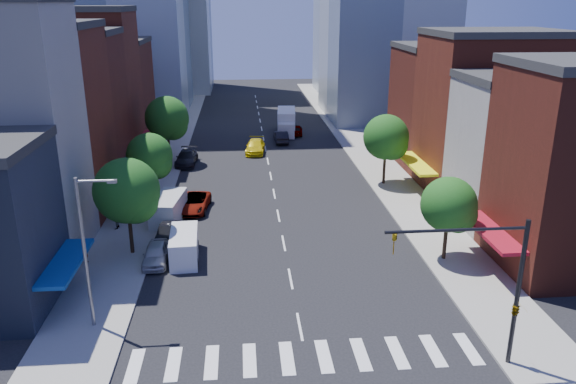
# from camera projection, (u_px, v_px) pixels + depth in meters

# --- Properties ---
(ground) EXTENTS (220.00, 220.00, 0.00)m
(ground) POSITION_uv_depth(u_px,v_px,m) (300.00, 327.00, 32.85)
(ground) COLOR black
(ground) RESTS_ON ground
(sidewalk_left) EXTENTS (5.00, 120.00, 0.15)m
(sidewalk_left) POSITION_uv_depth(u_px,v_px,m) (166.00, 154.00, 69.53)
(sidewalk_left) COLOR gray
(sidewalk_left) RESTS_ON ground
(sidewalk_right) EXTENTS (5.00, 120.00, 0.15)m
(sidewalk_right) POSITION_uv_depth(u_px,v_px,m) (364.00, 150.00, 71.56)
(sidewalk_right) COLOR gray
(sidewalk_right) RESTS_ON ground
(crosswalk) EXTENTS (19.00, 3.00, 0.01)m
(crosswalk) POSITION_uv_depth(u_px,v_px,m) (306.00, 357.00, 30.02)
(crosswalk) COLOR silver
(crosswalk) RESTS_ON ground
(bldg_left_2) EXTENTS (12.00, 9.00, 16.00)m
(bldg_left_2) POSITION_uv_depth(u_px,v_px,m) (31.00, 126.00, 47.90)
(bldg_left_2) COLOR #5C2015
(bldg_left_2) RESTS_ON ground
(bldg_left_3) EXTENTS (12.00, 8.00, 15.00)m
(bldg_left_3) POSITION_uv_depth(u_px,v_px,m) (61.00, 113.00, 56.07)
(bldg_left_3) COLOR #501E14
(bldg_left_3) RESTS_ON ground
(bldg_left_4) EXTENTS (12.00, 9.00, 17.00)m
(bldg_left_4) POSITION_uv_depth(u_px,v_px,m) (82.00, 90.00, 63.77)
(bldg_left_4) COLOR #5C2015
(bldg_left_4) RESTS_ON ground
(bldg_left_5) EXTENTS (12.00, 10.00, 13.00)m
(bldg_left_5) POSITION_uv_depth(u_px,v_px,m) (103.00, 94.00, 73.37)
(bldg_left_5) COLOR #501E14
(bldg_left_5) RESTS_ON ground
(bldg_right_1) EXTENTS (12.00, 8.00, 12.00)m
(bldg_right_1) POSITION_uv_depth(u_px,v_px,m) (531.00, 154.00, 46.77)
(bldg_right_1) COLOR silver
(bldg_right_1) RESTS_ON ground
(bldg_right_2) EXTENTS (12.00, 10.00, 15.00)m
(bldg_right_2) POSITION_uv_depth(u_px,v_px,m) (488.00, 115.00, 54.77)
(bldg_right_2) COLOR #5C2015
(bldg_right_2) RESTS_ON ground
(bldg_right_3) EXTENTS (12.00, 10.00, 13.00)m
(bldg_right_3) POSITION_uv_depth(u_px,v_px,m) (450.00, 107.00, 64.52)
(bldg_right_3) COLOR #501E14
(bldg_right_3) RESTS_ON ground
(traffic_signal) EXTENTS (7.24, 2.24, 8.00)m
(traffic_signal) POSITION_uv_depth(u_px,v_px,m) (507.00, 294.00, 28.08)
(traffic_signal) COLOR black
(traffic_signal) RESTS_ON sidewalk_right
(streetlight) EXTENTS (2.25, 0.25, 9.00)m
(streetlight) POSITION_uv_depth(u_px,v_px,m) (87.00, 244.00, 31.13)
(streetlight) COLOR slate
(streetlight) RESTS_ON sidewalk_left
(tree_left_near) EXTENTS (4.80, 4.80, 7.30)m
(tree_left_near) POSITION_uv_depth(u_px,v_px,m) (129.00, 193.00, 40.66)
(tree_left_near) COLOR black
(tree_left_near) RESTS_ON sidewalk_left
(tree_left_mid) EXTENTS (4.20, 4.20, 6.65)m
(tree_left_mid) POSITION_uv_depth(u_px,v_px,m) (151.00, 158.00, 51.14)
(tree_left_mid) COLOR black
(tree_left_mid) RESTS_ON sidewalk_left
(tree_left_far) EXTENTS (5.00, 5.00, 7.75)m
(tree_left_far) POSITION_uv_depth(u_px,v_px,m) (168.00, 120.00, 64.13)
(tree_left_far) COLOR black
(tree_left_far) RESTS_ON sidewalk_left
(tree_right_near) EXTENTS (4.00, 4.00, 6.20)m
(tree_right_near) POSITION_uv_depth(u_px,v_px,m) (451.00, 207.00, 39.92)
(tree_right_near) COLOR black
(tree_right_near) RESTS_ON sidewalk_right
(tree_right_far) EXTENTS (4.60, 4.60, 7.20)m
(tree_right_far) POSITION_uv_depth(u_px,v_px,m) (388.00, 139.00, 56.68)
(tree_right_far) COLOR black
(tree_right_far) RESTS_ON sidewalk_right
(parked_car_front) EXTENTS (1.76, 4.29, 1.46)m
(parked_car_front) POSITION_uv_depth(u_px,v_px,m) (156.00, 254.00, 40.64)
(parked_car_front) COLOR #B1B0B5
(parked_car_front) RESTS_ON ground
(parked_car_second) EXTENTS (1.98, 4.31, 1.37)m
(parked_car_second) POSITION_uv_depth(u_px,v_px,m) (169.00, 233.00, 44.34)
(parked_car_second) COLOR black
(parked_car_second) RESTS_ON ground
(parked_car_third) EXTENTS (3.01, 5.53, 1.47)m
(parked_car_third) POSITION_uv_depth(u_px,v_px,m) (194.00, 203.00, 50.86)
(parked_car_third) COLOR #999999
(parked_car_third) RESTS_ON ground
(parked_car_rear) EXTENTS (2.53, 5.63, 1.60)m
(parked_car_rear) POSITION_uv_depth(u_px,v_px,m) (187.00, 158.00, 65.24)
(parked_car_rear) COLOR black
(parked_car_rear) RESTS_ON ground
(cargo_van_near) EXTENTS (2.20, 4.96, 2.07)m
(cargo_van_near) POSITION_uv_depth(u_px,v_px,m) (184.00, 247.00, 41.06)
(cargo_van_near) COLOR silver
(cargo_van_near) RESTS_ON ground
(cargo_van_far) EXTENTS (2.83, 5.56, 2.27)m
(cargo_van_far) POSITION_uv_depth(u_px,v_px,m) (168.00, 209.00, 48.16)
(cargo_van_far) COLOR silver
(cargo_van_far) RESTS_ON ground
(taxi) EXTENTS (2.82, 5.74, 1.61)m
(taxi) POSITION_uv_depth(u_px,v_px,m) (255.00, 147.00, 70.25)
(taxi) COLOR #D6BD0B
(taxi) RESTS_ON ground
(traffic_car_oncoming) EXTENTS (1.84, 4.80, 1.56)m
(traffic_car_oncoming) POSITION_uv_depth(u_px,v_px,m) (281.00, 137.00, 75.42)
(traffic_car_oncoming) COLOR black
(traffic_car_oncoming) RESTS_ON ground
(traffic_car_far) EXTENTS (2.20, 4.50, 1.48)m
(traffic_car_far) POSITION_uv_depth(u_px,v_px,m) (296.00, 130.00, 79.65)
(traffic_car_far) COLOR #999999
(traffic_car_far) RESTS_ON ground
(box_truck) EXTENTS (3.10, 8.37, 3.30)m
(box_truck) POSITION_uv_depth(u_px,v_px,m) (286.00, 122.00, 80.47)
(box_truck) COLOR silver
(box_truck) RESTS_ON ground
(pedestrian_near) EXTENTS (0.46, 0.67, 1.79)m
(pedestrian_near) POSITION_uv_depth(u_px,v_px,m) (85.00, 252.00, 40.23)
(pedestrian_near) COLOR #999999
(pedestrian_near) RESTS_ON sidewalk_left
(pedestrian_far) EXTENTS (0.71, 0.84, 1.54)m
(pedestrian_far) POSITION_uv_depth(u_px,v_px,m) (115.00, 220.00, 46.37)
(pedestrian_far) COLOR #999999
(pedestrian_far) RESTS_ON sidewalk_left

